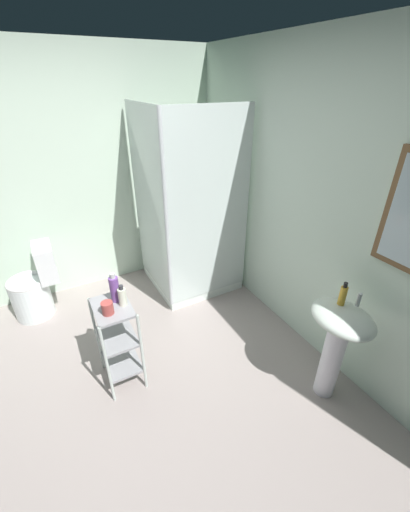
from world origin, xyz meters
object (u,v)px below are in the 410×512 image
at_px(shower_stall, 186,252).
at_px(conditioner_bottle_purple, 115,289).
at_px(toilet, 35,288).
at_px(hand_soap_bottle, 343,295).
at_px(storage_cart, 118,338).
at_px(rinse_cup, 108,308).
at_px(pedestal_sink, 338,336).
at_px(lotion_bottle_white, 122,296).

height_order(shower_stall, conditioner_bottle_purple, shower_stall).
xyz_separation_m(toilet, conditioner_bottle_purple, (1.18, 0.58, 0.53)).
xyz_separation_m(shower_stall, hand_soap_bottle, (1.77, 0.35, 0.42)).
height_order(storage_cart, hand_soap_bottle, hand_soap_bottle).
distance_m(storage_cart, conditioner_bottle_purple, 0.42).
bearing_deg(toilet, rinse_cup, 20.84).
height_order(shower_stall, storage_cart, shower_stall).
xyz_separation_m(shower_stall, rinse_cup, (1.01, -1.08, 0.32)).
bearing_deg(storage_cart, hand_soap_bottle, 59.27).
height_order(pedestal_sink, lotion_bottle_white, lotion_bottle_white).
height_order(pedestal_sink, rinse_cup, rinse_cup).
distance_m(storage_cart, hand_soap_bottle, 1.68).
bearing_deg(rinse_cup, storage_cart, 148.63).
bearing_deg(storage_cart, rinse_cup, -31.37).
height_order(storage_cart, lotion_bottle_white, lotion_bottle_white).
distance_m(toilet, storage_cart, 1.35).
distance_m(toilet, rinse_cup, 1.47).
bearing_deg(pedestal_sink, hand_soap_bottle, 153.17).
relative_size(toilet, conditioner_bottle_purple, 3.23).
bearing_deg(shower_stall, hand_soap_bottle, 11.12).
relative_size(pedestal_sink, hand_soap_bottle, 4.55).
height_order(hand_soap_bottle, lotion_bottle_white, hand_soap_bottle).
xyz_separation_m(lotion_bottle_white, rinse_cup, (0.05, -0.12, -0.03)).
height_order(hand_soap_bottle, rinse_cup, hand_soap_bottle).
relative_size(storage_cart, lotion_bottle_white, 4.42).
bearing_deg(conditioner_bottle_purple, rinse_cup, -36.36).
xyz_separation_m(conditioner_bottle_purple, lotion_bottle_white, (0.07, 0.03, -0.03)).
bearing_deg(storage_cart, toilet, -156.66).
relative_size(shower_stall, toilet, 2.63).
bearing_deg(lotion_bottle_white, conditioner_bottle_purple, -156.89).
bearing_deg(pedestal_sink, toilet, -138.41).
relative_size(pedestal_sink, rinse_cup, 8.66).
xyz_separation_m(pedestal_sink, conditioner_bottle_purple, (-0.95, -1.31, 0.27)).
bearing_deg(conditioner_bottle_purple, hand_soap_bottle, 56.63).
bearing_deg(hand_soap_bottle, lotion_bottle_white, -121.70).
bearing_deg(shower_stall, lotion_bottle_white, -44.99).
xyz_separation_m(hand_soap_bottle, rinse_cup, (-0.76, -1.43, -0.10)).
bearing_deg(lotion_bottle_white, toilet, -153.88).
height_order(conditioner_bottle_purple, lotion_bottle_white, conditioner_bottle_purple).
relative_size(pedestal_sink, lotion_bottle_white, 4.84).
height_order(shower_stall, pedestal_sink, shower_stall).
relative_size(shower_stall, lotion_bottle_white, 11.94).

